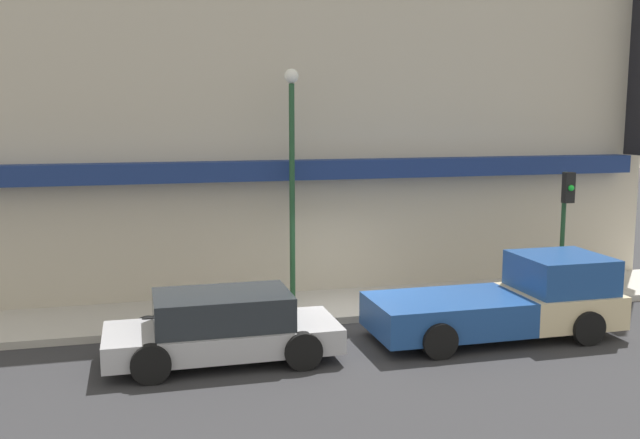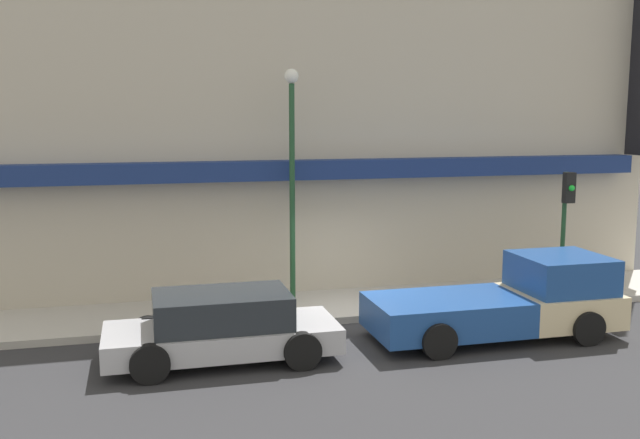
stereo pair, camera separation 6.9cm
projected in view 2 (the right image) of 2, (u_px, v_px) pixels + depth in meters
The scene contains 8 objects.
ground_plane at pixel (352, 324), 16.95m from camera, with size 80.00×80.00×0.00m, color #2D2D30.
sidewalk at pixel (337, 305), 18.23m from camera, with size 36.00×2.69×0.17m.
building at pixel (311, 124), 20.26m from camera, with size 19.80×3.80×10.79m.
pickup_truck at pixel (509, 302), 15.91m from camera, with size 5.58×2.26×1.78m.
parked_car at pixel (222, 327), 14.34m from camera, with size 4.66×2.09×1.40m.
fire_hydrant at pixel (233, 303), 16.99m from camera, with size 0.17×0.17×0.62m.
street_lamp at pixel (292, 160), 17.77m from camera, with size 0.36×0.36×5.87m.
traffic_light at pixel (566, 210), 18.71m from camera, with size 0.28×0.42×3.27m.
Camera 2 is at (-4.82, -15.69, 4.96)m, focal length 40.00 mm.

